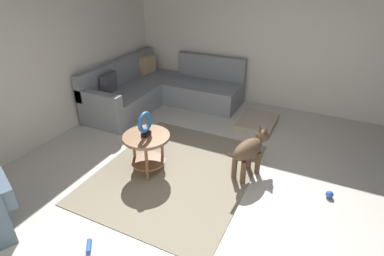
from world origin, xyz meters
TOP-DOWN VIEW (x-y plane):
  - ground_plane at (0.00, 0.00)m, footprint 6.00×6.00m
  - wall_back at (0.00, 2.94)m, footprint 6.00×0.12m
  - wall_right at (2.94, 0.00)m, footprint 0.12×6.00m
  - area_rug at (0.15, 0.70)m, footprint 2.30×1.90m
  - sectional_couch at (1.99, 2.02)m, footprint 2.20×2.25m
  - side_table at (0.04, 1.04)m, footprint 0.60×0.60m
  - torus_sculpture at (0.04, 1.04)m, footprint 0.28×0.08m
  - dog_bed_mat at (1.98, 0.08)m, footprint 0.80×0.60m
  - dog at (0.53, -0.17)m, footprint 0.81×0.39m
  - dog_toy_ball at (0.51, -1.18)m, footprint 0.09×0.09m
  - dog_toy_rope at (-1.29, 0.88)m, footprint 0.15×0.13m

SIDE VIEW (x-z plane):
  - ground_plane at x=0.00m, z-range -0.10..0.00m
  - area_rug at x=0.15m, z-range 0.00..0.01m
  - dog_toy_rope at x=-1.29m, z-range 0.00..0.05m
  - dog_toy_ball at x=0.51m, z-range 0.00..0.09m
  - dog_bed_mat at x=1.98m, z-range 0.00..0.09m
  - sectional_couch at x=1.99m, z-range -0.15..0.73m
  - dog at x=0.53m, z-range 0.06..0.69m
  - side_table at x=0.04m, z-range 0.15..0.69m
  - torus_sculpture at x=0.04m, z-range 0.55..0.87m
  - wall_back at x=0.00m, z-range 0.00..2.70m
  - wall_right at x=2.94m, z-range 0.00..2.70m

